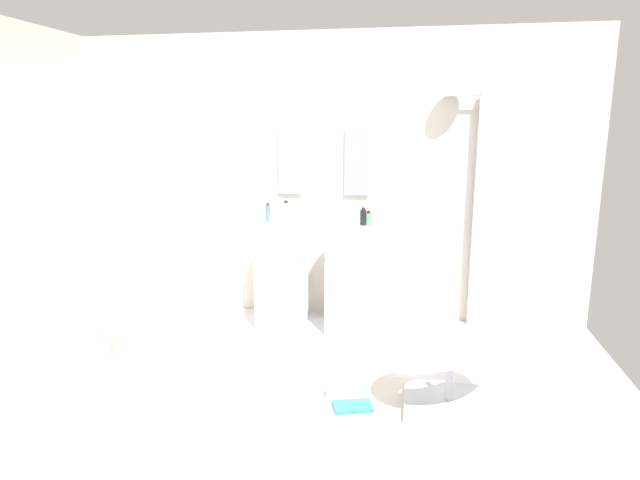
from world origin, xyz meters
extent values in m
cube|color=silver|center=(0.00, 0.00, -0.02)|extent=(4.80, 3.60, 0.04)
cube|color=beige|center=(0.00, 1.65, 1.30)|extent=(4.80, 0.10, 2.60)
cube|color=white|center=(-0.31, 1.21, 0.32)|extent=(0.40, 0.40, 0.65)
cylinder|color=white|center=(-0.31, 1.21, 0.80)|extent=(0.46, 0.46, 0.31)
cylinder|color=#B7BABF|center=(-0.31, 1.33, 1.01)|extent=(0.02, 0.02, 0.10)
cube|color=white|center=(0.31, 1.21, 0.32)|extent=(0.40, 0.40, 0.65)
cylinder|color=white|center=(0.31, 1.21, 0.80)|extent=(0.46, 0.46, 0.31)
cylinder|color=#B7BABF|center=(0.31, 1.33, 1.01)|extent=(0.02, 0.02, 0.10)
cube|color=#8C9EA8|center=(-0.31, 1.58, 1.46)|extent=(0.22, 0.03, 0.61)
cube|color=#8C9EA8|center=(0.31, 1.58, 1.46)|extent=(0.22, 0.03, 0.61)
cube|color=#B7BABF|center=(1.41, 1.53, 1.02)|extent=(0.14, 0.08, 2.05)
cylinder|color=#B7BABF|center=(1.26, 1.51, 2.03)|extent=(0.30, 0.02, 0.02)
cylinder|color=#B7BABF|center=(1.11, 1.48, 2.03)|extent=(0.24, 0.24, 0.02)
cube|color=#B7BABF|center=(1.09, -0.04, 0.03)|extent=(0.56, 0.50, 0.06)
cylinder|color=#B7BABF|center=(1.09, -0.04, 0.20)|extent=(0.05, 0.05, 0.34)
torus|color=silver|center=(1.09, -0.04, 0.40)|extent=(1.10, 1.10, 0.49)
cylinder|color=#B7BABF|center=(-1.51, 0.18, 0.47)|extent=(0.03, 0.03, 0.95)
cylinder|color=#B7BABF|center=(-1.33, 0.18, 0.90)|extent=(0.36, 0.02, 0.02)
cube|color=white|center=(-1.33, 0.18, 0.65)|extent=(0.04, 0.22, 0.50)
cube|color=beige|center=(0.48, -0.03, 0.01)|extent=(1.16, 0.70, 0.01)
cube|color=teal|center=(0.49, -0.16, 0.02)|extent=(0.28, 0.22, 0.02)
cylinder|color=white|center=(0.34, -0.07, 0.06)|extent=(0.07, 0.07, 0.11)
cylinder|color=#4C72B7|center=(-0.41, 1.16, 1.03)|extent=(0.04, 0.04, 0.15)
cylinder|color=black|center=(-0.41, 1.16, 1.12)|extent=(0.02, 0.02, 0.02)
cylinder|color=black|center=(0.41, 1.16, 1.02)|extent=(0.05, 0.05, 0.13)
cylinder|color=black|center=(0.41, 1.16, 1.10)|extent=(0.03, 0.03, 0.02)
cylinder|color=silver|center=(-0.24, 1.11, 1.05)|extent=(0.06, 0.06, 0.18)
cylinder|color=black|center=(-0.24, 1.11, 1.15)|extent=(0.03, 0.03, 0.02)
cylinder|color=#59996B|center=(0.46, 1.17, 1.01)|extent=(0.05, 0.05, 0.10)
cylinder|color=black|center=(0.46, 1.17, 1.07)|extent=(0.03, 0.03, 0.02)
camera|label=1|loc=(0.82, -3.30, 1.80)|focal=30.21mm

